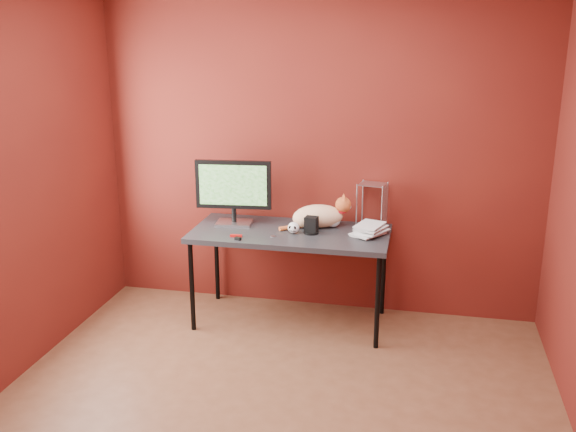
% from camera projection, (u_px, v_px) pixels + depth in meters
% --- Properties ---
extents(room, '(3.52, 3.52, 2.61)m').
position_uv_depth(room, '(265.00, 185.00, 3.37)').
color(room, '#57311D').
rests_on(room, ground).
extents(desk, '(1.50, 0.70, 0.75)m').
position_uv_depth(desk, '(290.00, 237.00, 4.90)').
color(desk, black).
rests_on(desk, ground).
extents(monitor, '(0.59, 0.22, 0.51)m').
position_uv_depth(monitor, '(233.00, 189.00, 4.97)').
color(monitor, '#AEAEB3').
rests_on(monitor, desk).
extents(cat, '(0.53, 0.32, 0.26)m').
position_uv_depth(cat, '(319.00, 216.00, 4.96)').
color(cat, orange).
rests_on(cat, desk).
extents(skull_mug, '(0.09, 0.09, 0.09)m').
position_uv_depth(skull_mug, '(294.00, 228.00, 4.82)').
color(skull_mug, white).
rests_on(skull_mug, desk).
extents(speaker, '(0.11, 0.11, 0.13)m').
position_uv_depth(speaker, '(311.00, 226.00, 4.81)').
color(speaker, black).
rests_on(speaker, desk).
extents(book_stack, '(0.28, 0.30, 0.96)m').
position_uv_depth(book_stack, '(362.00, 170.00, 4.72)').
color(book_stack, beige).
rests_on(book_stack, desk).
extents(wire_rack, '(0.23, 0.20, 0.34)m').
position_uv_depth(wire_rack, '(372.00, 205.00, 4.97)').
color(wire_rack, '#AEAEB3').
rests_on(wire_rack, desk).
extents(pocket_knife, '(0.09, 0.03, 0.02)m').
position_uv_depth(pocket_knife, '(236.00, 236.00, 4.75)').
color(pocket_knife, '#B10F0D').
rests_on(pocket_knife, desk).
extents(black_gadget, '(0.05, 0.04, 0.02)m').
position_uv_depth(black_gadget, '(238.00, 239.00, 4.68)').
color(black_gadget, black).
rests_on(black_gadget, desk).
extents(washer, '(0.04, 0.04, 0.00)m').
position_uv_depth(washer, '(273.00, 236.00, 4.76)').
color(washer, '#AEAEB3').
rests_on(washer, desk).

